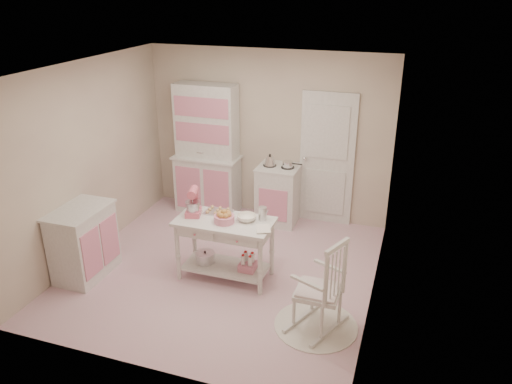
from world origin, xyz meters
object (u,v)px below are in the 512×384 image
Objects in this scene: base_cabinet at (84,242)px; stand_mixer at (193,202)px; rocking_chair at (318,283)px; bread_basket at (224,219)px; stove at (278,194)px; work_table at (225,249)px; hutch at (207,150)px.

base_cabinet is 1.49m from stand_mixer.
stand_mixer is at bearing -176.95° from rocking_chair.
base_cabinet reaches higher than bread_basket.
stove is 1.75m from work_table.
base_cabinet is at bearing -172.71° from stand_mixer.
hutch is 2.15m from work_table.
stand_mixer is (-0.42, 0.02, 0.57)m from work_table.
hutch reaches higher than bread_basket.
rocking_chair reaches higher than bread_basket.
hutch reaches higher than stand_mixer.
base_cabinet is 2.71× the size of stand_mixer.
stove is at bearing 84.63° from bread_basket.
work_table is (-0.19, -1.74, -0.06)m from stove.
bread_basket reaches higher than work_table.
bread_basket is (-0.17, -1.79, 0.39)m from stove.
hutch is 6.12× the size of stand_mixer.
stand_mixer is (0.59, -1.77, -0.07)m from hutch.
stand_mixer reaches higher than bread_basket.
hutch is 2.26× the size of base_cabinet.
hutch is at bearing 93.57° from stand_mixer.
stove is 1.83m from bread_basket.
rocking_chair is 4.40× the size of bread_basket.
stove reaches higher than bread_basket.
base_cabinet is 1.79m from work_table.
hutch is 1.89× the size of rocking_chair.
stand_mixer is at bearing 22.27° from base_cabinet.
bread_basket is at bearing 14.85° from base_cabinet.
bread_basket is (1.03, -1.84, -0.19)m from hutch.
hutch is 1.73× the size of work_table.
bread_basket is (1.73, 0.46, 0.39)m from base_cabinet.
stand_mixer is 1.36× the size of bread_basket.
stove is 1.89m from stand_mixer.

